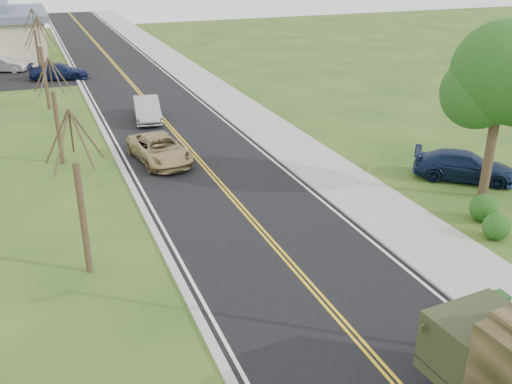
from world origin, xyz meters
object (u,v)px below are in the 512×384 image
sedan_silver (147,109)px  utility_box_near (496,305)px  suv_champagne (159,149)px  pickup_navy (464,166)px

sedan_silver → utility_box_near: bearing=-70.4°
suv_champagne → pickup_navy: pickup_navy is taller
suv_champagne → sedan_silver: bearing=75.6°
sedan_silver → utility_box_near: sedan_silver is taller
suv_champagne → sedan_silver: 8.27m
utility_box_near → suv_champagne: bearing=113.6°
sedan_silver → utility_box_near: size_ratio=5.82×
suv_champagne → sedan_silver: sedan_silver is taller
suv_champagne → pickup_navy: 15.92m
suv_champagne → pickup_navy: (13.63, -8.21, 0.00)m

